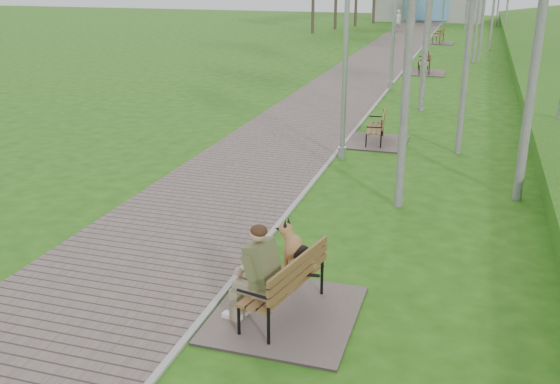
# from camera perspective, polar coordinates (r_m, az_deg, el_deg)

# --- Properties ---
(ground) EXTENTS (120.00, 120.00, 0.00)m
(ground) POSITION_cam_1_polar(r_m,az_deg,el_deg) (13.47, 1.67, -0.85)
(ground) COLOR #215211
(ground) RESTS_ON ground
(walkway) EXTENTS (3.50, 67.00, 0.04)m
(walkway) POSITION_cam_1_polar(r_m,az_deg,el_deg) (34.36, 8.76, 11.67)
(walkway) COLOR #61534E
(walkway) RESTS_ON ground
(kerb) EXTENTS (0.10, 67.00, 0.05)m
(kerb) POSITION_cam_1_polar(r_m,az_deg,el_deg) (34.14, 11.72, 11.45)
(kerb) COLOR #999993
(kerb) RESTS_ON ground
(bench_main) EXTENTS (2.02, 2.24, 1.76)m
(bench_main) POSITION_cam_1_polar(r_m,az_deg,el_deg) (8.95, -0.22, -8.54)
(bench_main) COLOR #61534E
(bench_main) RESTS_ON ground
(bench_second) EXTENTS (1.74, 1.93, 1.07)m
(bench_second) POSITION_cam_1_polar(r_m,az_deg,el_deg) (18.18, 8.67, 5.08)
(bench_second) COLOR #61534E
(bench_second) RESTS_ON ground
(bench_third) EXTENTS (1.94, 2.16, 1.19)m
(bench_third) POSITION_cam_1_polar(r_m,az_deg,el_deg) (31.16, 13.00, 10.96)
(bench_third) COLOR #61534E
(bench_third) RESTS_ON ground
(bench_far) EXTENTS (1.94, 2.15, 1.19)m
(bench_far) POSITION_cam_1_polar(r_m,az_deg,el_deg) (44.16, 14.25, 13.34)
(bench_far) COLOR #61534E
(bench_far) RESTS_ON ground
(lamp_post_near) EXTENTS (0.21, 0.21, 5.47)m
(lamp_post_near) POSITION_cam_1_polar(r_m,az_deg,el_deg) (16.03, 5.99, 11.84)
(lamp_post_near) COLOR #A3A6AB
(lamp_post_near) RESTS_ON ground
(lamp_post_second) EXTENTS (0.23, 0.23, 5.91)m
(lamp_post_second) POSITION_cam_1_polar(r_m,az_deg,el_deg) (26.24, 10.41, 15.15)
(lamp_post_second) COLOR #A3A6AB
(lamp_post_second) RESTS_ON ground
(lamp_post_third) EXTENTS (0.19, 0.19, 4.80)m
(lamp_post_third) POSITION_cam_1_polar(r_m,az_deg,el_deg) (41.01, 13.67, 15.77)
(lamp_post_third) COLOR #A3A6AB
(lamp_post_third) RESTS_ON ground
(pedestrian_near) EXTENTS (0.71, 0.58, 1.67)m
(pedestrian_near) POSITION_cam_1_polar(r_m,az_deg,el_deg) (52.00, 10.70, 15.16)
(pedestrian_near) COLOR silver
(pedestrian_near) RESTS_ON ground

